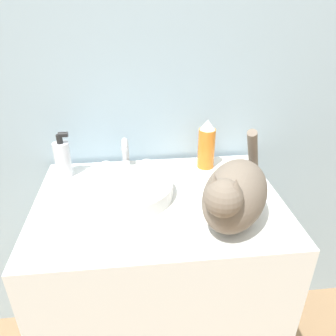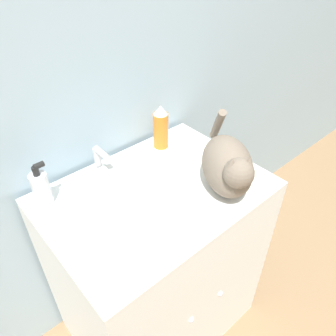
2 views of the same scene
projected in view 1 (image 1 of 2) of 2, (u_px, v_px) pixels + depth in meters
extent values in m
cube|color=#9EB7C6|center=(149.00, 42.00, 1.09)|extent=(6.00, 0.05, 2.50)
cube|color=white|center=(160.00, 293.00, 1.21)|extent=(0.76, 0.54, 0.83)
cylinder|color=silver|center=(126.00, 189.00, 1.02)|extent=(0.29, 0.29, 0.05)
cylinder|color=silver|center=(126.00, 156.00, 1.14)|extent=(0.02, 0.02, 0.12)
cylinder|color=silver|center=(125.00, 145.00, 1.08)|extent=(0.02, 0.07, 0.02)
cylinder|color=white|center=(106.00, 167.00, 1.15)|extent=(0.03, 0.03, 0.03)
cylinder|color=white|center=(146.00, 165.00, 1.17)|extent=(0.03, 0.03, 0.03)
ellipsoid|color=#7A6B5B|center=(235.00, 195.00, 0.86)|extent=(0.27, 0.30, 0.18)
sphere|color=#7A6B5B|center=(223.00, 198.00, 0.75)|extent=(0.13, 0.13, 0.09)
cone|color=#7A6B5B|center=(214.00, 181.00, 0.75)|extent=(0.05, 0.05, 0.04)
cone|color=#7A6B5B|center=(236.00, 187.00, 0.73)|extent=(0.05, 0.05, 0.04)
cylinder|color=#7A6B5B|center=(253.00, 150.00, 0.95)|extent=(0.08, 0.10, 0.15)
cylinder|color=silver|center=(63.00, 160.00, 1.11)|extent=(0.05, 0.05, 0.12)
cylinder|color=black|center=(59.00, 139.00, 1.07)|extent=(0.02, 0.02, 0.03)
cylinder|color=black|center=(63.00, 135.00, 1.07)|extent=(0.03, 0.02, 0.02)
cylinder|color=orange|center=(206.00, 148.00, 1.16)|extent=(0.06, 0.06, 0.14)
cone|color=white|center=(208.00, 124.00, 1.12)|extent=(0.05, 0.05, 0.04)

